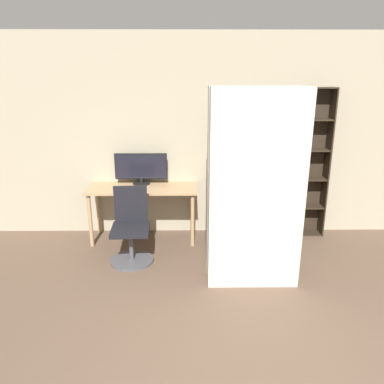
# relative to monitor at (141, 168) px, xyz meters

# --- Properties ---
(wall_back) EXTENTS (8.00, 0.06, 2.70)m
(wall_back) POSITION_rel_monitor_xyz_m (1.15, 0.16, 0.39)
(wall_back) COLOR tan
(wall_back) RESTS_ON ground
(desk) EXTENTS (1.44, 0.57, 0.74)m
(desk) POSITION_rel_monitor_xyz_m (0.03, -0.15, -0.32)
(desk) COLOR tan
(desk) RESTS_ON ground
(monitor) EXTENTS (0.70, 0.23, 0.42)m
(monitor) POSITION_rel_monitor_xyz_m (0.00, 0.00, 0.00)
(monitor) COLOR black
(monitor) RESTS_ON desk
(office_chair) EXTENTS (0.52, 0.52, 0.89)m
(office_chair) POSITION_rel_monitor_xyz_m (-0.05, -0.77, -0.61)
(office_chair) COLOR #4C4C51
(office_chair) RESTS_ON ground
(bookshelf) EXTENTS (0.63, 0.25, 2.01)m
(bookshelf) POSITION_rel_monitor_xyz_m (2.14, 0.03, -0.01)
(bookshelf) COLOR #2D2319
(bookshelf) RESTS_ON ground
(mattress_near) EXTENTS (0.95, 0.27, 2.05)m
(mattress_near) POSITION_rel_monitor_xyz_m (1.32, -1.32, 0.06)
(mattress_near) COLOR beige
(mattress_near) RESTS_ON ground
(mattress_far) EXTENTS (0.95, 0.25, 2.05)m
(mattress_far) POSITION_rel_monitor_xyz_m (1.32, -1.01, 0.06)
(mattress_far) COLOR beige
(mattress_far) RESTS_ON ground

